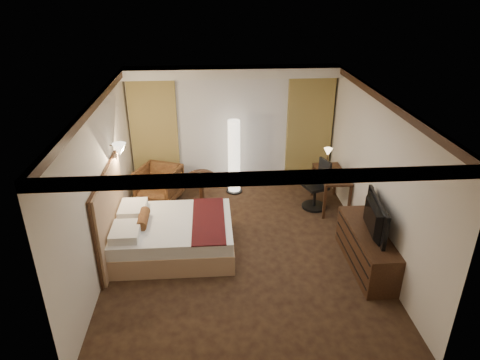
{
  "coord_description": "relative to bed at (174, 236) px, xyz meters",
  "views": [
    {
      "loc": [
        -0.49,
        -6.32,
        4.35
      ],
      "look_at": [
        0.0,
        0.4,
        1.15
      ],
      "focal_mm": 32.0,
      "sensor_mm": 36.0,
      "label": 1
    }
  ],
  "objects": [
    {
      "name": "curtain_left_drape",
      "position": [
        -0.52,
        2.59,
        0.95
      ],
      "size": [
        1.0,
        0.14,
        2.45
      ],
      "primitive_type": "cube",
      "color": "#A18B49",
      "rests_on": "back_wall"
    },
    {
      "name": "back_wall",
      "position": [
        1.18,
        2.73,
        1.05
      ],
      "size": [
        4.5,
        0.02,
        2.7
      ],
      "primitive_type": "cube",
      "color": "beige",
      "rests_on": "floor"
    },
    {
      "name": "ceiling",
      "position": [
        1.18,
        -0.02,
        2.4
      ],
      "size": [
        4.5,
        5.5,
        0.01
      ],
      "primitive_type": "cube",
      "color": "white",
      "rests_on": "back_wall"
    },
    {
      "name": "right_wall",
      "position": [
        3.43,
        -0.02,
        1.05
      ],
      "size": [
        0.02,
        5.5,
        2.7
      ],
      "primitive_type": "cube",
      "color": "beige",
      "rests_on": "floor"
    },
    {
      "name": "office_chair",
      "position": [
        2.8,
        1.36,
        0.23
      ],
      "size": [
        0.64,
        0.64,
        1.04
      ],
      "primitive_type": null,
      "rotation": [
        0.0,
        0.0,
        0.34
      ],
      "color": "black",
      "rests_on": "floor"
    },
    {
      "name": "television",
      "position": [
        3.15,
        -0.67,
        0.68
      ],
      "size": [
        0.75,
        1.16,
        0.14
      ],
      "primitive_type": "imported",
      "rotation": [
        0.0,
        0.0,
        1.46
      ],
      "color": "black",
      "rests_on": "dresser"
    },
    {
      "name": "floor",
      "position": [
        1.18,
        -0.02,
        -0.3
      ],
      "size": [
        4.5,
        5.5,
        0.01
      ],
      "primitive_type": "cube",
      "color": "black",
      "rests_on": "ground"
    },
    {
      "name": "wall_sconce",
      "position": [
        -0.91,
        0.79,
        1.32
      ],
      "size": [
        0.24,
        0.24,
        0.24
      ],
      "primitive_type": null,
      "color": "white",
      "rests_on": "left_wall"
    },
    {
      "name": "side_table",
      "position": [
        0.46,
        1.86,
        0.01
      ],
      "size": [
        0.55,
        0.55,
        0.61
      ],
      "primitive_type": null,
      "color": "black",
      "rests_on": "floor"
    },
    {
      "name": "left_wall",
      "position": [
        -1.07,
        -0.02,
        1.05
      ],
      "size": [
        0.02,
        5.5,
        2.7
      ],
      "primitive_type": "cube",
      "color": "beige",
      "rests_on": "floor"
    },
    {
      "name": "floor_lamp",
      "position": [
        1.18,
        2.21,
        0.54
      ],
      "size": [
        0.35,
        0.35,
        1.67
      ],
      "primitive_type": null,
      "color": "white",
      "rests_on": "floor"
    },
    {
      "name": "soffit",
      "position": [
        1.18,
        2.48,
        2.3
      ],
      "size": [
        4.5,
        0.5,
        0.2
      ],
      "primitive_type": "cube",
      "color": "white",
      "rests_on": "ceiling"
    },
    {
      "name": "crown_molding",
      "position": [
        1.18,
        -0.02,
        2.34
      ],
      "size": [
        4.5,
        5.5,
        0.12
      ],
      "primitive_type": null,
      "color": "black",
      "rests_on": "ceiling"
    },
    {
      "name": "curtain_sheer",
      "position": [
        1.18,
        2.65,
        0.95
      ],
      "size": [
        2.48,
        0.04,
        2.45
      ],
      "primitive_type": "cube",
      "color": "silver",
      "rests_on": "back_wall"
    },
    {
      "name": "bed",
      "position": [
        0.0,
        0.0,
        0.0
      ],
      "size": [
        2.03,
        1.58,
        0.59
      ],
      "primitive_type": null,
      "color": "white",
      "rests_on": "floor"
    },
    {
      "name": "dresser",
      "position": [
        3.18,
        -0.67,
        0.03
      ],
      "size": [
        0.5,
        1.7,
        0.66
      ],
      "primitive_type": null,
      "color": "black",
      "rests_on": "floor"
    },
    {
      "name": "curtain_right_drape",
      "position": [
        2.88,
        2.59,
        0.95
      ],
      "size": [
        1.0,
        0.14,
        2.45
      ],
      "primitive_type": "cube",
      "color": "#A18B49",
      "rests_on": "back_wall"
    },
    {
      "name": "armchair",
      "position": [
        -0.44,
        1.93,
        0.12
      ],
      "size": [
        1.03,
        1.01,
        0.83
      ],
      "primitive_type": "imported",
      "rotation": [
        0.0,
        0.0,
        -0.39
      ],
      "color": "#442014",
      "rests_on": "floor"
    },
    {
      "name": "desk",
      "position": [
        3.13,
        1.41,
        0.08
      ],
      "size": [
        0.55,
        1.12,
        0.75
      ],
      "primitive_type": null,
      "color": "black",
      "rests_on": "floor"
    },
    {
      "name": "desk_lamp",
      "position": [
        3.13,
        1.82,
        0.62
      ],
      "size": [
        0.18,
        0.18,
        0.34
      ],
      "primitive_type": null,
      "color": "#FFD899",
      "rests_on": "desk"
    },
    {
      "name": "headboard",
      "position": [
        -1.02,
        0.0,
        0.45
      ],
      "size": [
        0.12,
        1.88,
        1.5
      ],
      "primitive_type": null,
      "color": "tan",
      "rests_on": "floor"
    }
  ]
}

